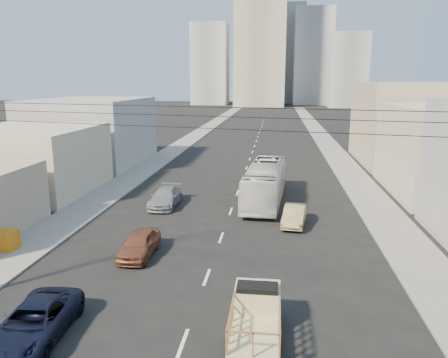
% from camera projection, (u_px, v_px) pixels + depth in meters
% --- Properties ---
extents(sidewalk_left, '(3.50, 180.00, 0.12)m').
position_uv_depth(sidewalk_left, '(198.00, 134.00, 84.47)').
color(sidewalk_left, slate).
rests_on(sidewalk_left, ground).
extents(sidewalk_right, '(3.50, 180.00, 0.12)m').
position_uv_depth(sidewalk_right, '(321.00, 136.00, 81.71)').
color(sidewalk_right, slate).
rests_on(sidewalk_right, ground).
extents(lane_dashes, '(0.15, 104.00, 0.01)m').
position_uv_depth(lane_dashes, '(253.00, 149.00, 66.64)').
color(lane_dashes, silver).
rests_on(lane_dashes, ground).
extents(flatbed_pickup, '(1.95, 4.41, 1.90)m').
position_uv_depth(flatbed_pickup, '(256.00, 314.00, 17.35)').
color(flatbed_pickup, tan).
rests_on(flatbed_pickup, ground).
extents(navy_pickup, '(2.67, 5.31, 1.44)m').
position_uv_depth(navy_pickup, '(35.00, 322.00, 17.45)').
color(navy_pickup, black).
rests_on(navy_pickup, ground).
extents(city_bus, '(3.60, 12.09, 3.32)m').
position_uv_depth(city_bus, '(265.00, 183.00, 37.23)').
color(city_bus, silver).
rests_on(city_bus, ground).
extents(sedan_brown, '(1.77, 4.34, 1.48)m').
position_uv_depth(sedan_brown, '(139.00, 244.00, 25.76)').
color(sedan_brown, brown).
rests_on(sedan_brown, ground).
extents(sedan_tan, '(2.02, 4.38, 1.39)m').
position_uv_depth(sedan_tan, '(294.00, 215.00, 31.36)').
color(sedan_tan, '#968658').
rests_on(sedan_tan, ground).
extents(sedan_grey, '(2.10, 5.09, 1.47)m').
position_uv_depth(sedan_grey, '(165.00, 197.00, 36.02)').
color(sedan_grey, gray).
rests_on(sedan_grey, ground).
extents(overhead_wires, '(23.01, 5.02, 0.72)m').
position_uv_depth(overhead_wires, '(174.00, 116.00, 14.80)').
color(overhead_wires, black).
rests_on(overhead_wires, ground).
extents(crate_stack, '(1.80, 1.20, 1.14)m').
position_uv_depth(crate_stack, '(1.00, 240.00, 26.52)').
color(crate_stack, '#C77112').
rests_on(crate_stack, sidewalk_left).
extents(bldg_right_far, '(12.00, 16.00, 10.00)m').
position_uv_depth(bldg_right_far, '(410.00, 123.00, 54.48)').
color(bldg_right_far, tan).
rests_on(bldg_right_far, ground).
extents(bldg_left_mid, '(11.00, 12.00, 6.00)m').
position_uv_depth(bldg_left_mid, '(30.00, 160.00, 40.13)').
color(bldg_left_mid, '#BAAC96').
rests_on(bldg_left_mid, ground).
extents(bldg_left_far, '(12.00, 16.00, 8.00)m').
position_uv_depth(bldg_left_far, '(92.00, 131.00, 54.50)').
color(bldg_left_far, gray).
rests_on(bldg_left_far, ground).
extents(high_rise_tower, '(20.00, 20.00, 60.00)m').
position_uv_depth(high_rise_tower, '(261.00, 30.00, 173.83)').
color(high_rise_tower, tan).
rests_on(high_rise_tower, ground).
extents(midrise_ne, '(16.00, 16.00, 40.00)m').
position_uv_depth(midrise_ne, '(313.00, 57.00, 187.97)').
color(midrise_ne, gray).
rests_on(midrise_ne, ground).
extents(midrise_nw, '(15.00, 15.00, 34.00)m').
position_uv_depth(midrise_nw, '(210.00, 65.00, 188.95)').
color(midrise_nw, gray).
rests_on(midrise_nw, ground).
extents(midrise_back, '(18.00, 18.00, 44.00)m').
position_uv_depth(midrise_back, '(284.00, 55.00, 203.47)').
color(midrise_back, gray).
rests_on(midrise_back, ground).
extents(midrise_east, '(14.00, 14.00, 28.00)m').
position_uv_depth(midrise_east, '(347.00, 71.00, 168.51)').
color(midrise_east, gray).
rests_on(midrise_east, ground).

